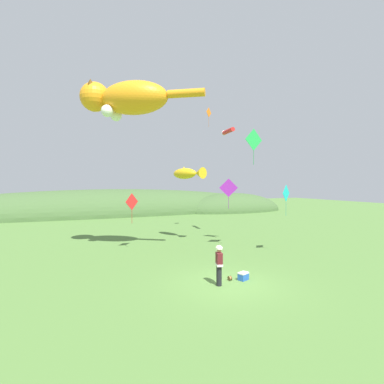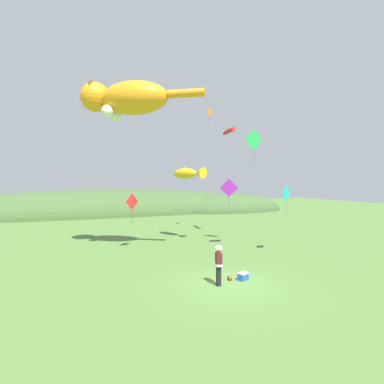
% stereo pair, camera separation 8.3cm
% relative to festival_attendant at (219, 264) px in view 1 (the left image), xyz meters
% --- Properties ---
extents(ground_plane, '(120.00, 120.00, 0.00)m').
position_rel_festival_attendant_xyz_m(ground_plane, '(0.45, -0.02, -0.95)').
color(ground_plane, '#517A38').
extents(distant_hill_ridge, '(56.94, 12.48, 7.32)m').
position_rel_festival_attendant_xyz_m(distant_hill_ridge, '(3.65, 32.55, -0.95)').
color(distant_hill_ridge, '#426033').
rests_on(distant_hill_ridge, ground).
extents(festival_attendant, '(0.36, 0.47, 1.77)m').
position_rel_festival_attendant_xyz_m(festival_attendant, '(0.00, 0.00, 0.00)').
color(festival_attendant, black).
rests_on(festival_attendant, ground).
extents(kite_spool, '(0.13, 0.22, 0.22)m').
position_rel_festival_attendant_xyz_m(kite_spool, '(0.81, 0.42, -0.85)').
color(kite_spool, olive).
rests_on(kite_spool, ground).
extents(picnic_cooler, '(0.58, 0.48, 0.36)m').
position_rel_festival_attendant_xyz_m(picnic_cooler, '(1.43, 0.22, -0.77)').
color(picnic_cooler, blue).
rests_on(picnic_cooler, ground).
extents(kite_giant_cat, '(6.95, 5.23, 2.46)m').
position_rel_festival_attendant_xyz_m(kite_giant_cat, '(-2.55, 7.52, 8.92)').
color(kite_giant_cat, orange).
extents(kite_fish_windsock, '(1.96, 3.36, 1.00)m').
position_rel_festival_attendant_xyz_m(kite_fish_windsock, '(2.82, 10.16, 4.37)').
color(kite_fish_windsock, gold).
extents(kite_tube_streamer, '(0.67, 2.02, 0.44)m').
position_rel_festival_attendant_xyz_m(kite_tube_streamer, '(6.79, 10.66, 8.04)').
color(kite_tube_streamer, red).
extents(kite_diamond_red, '(1.00, 0.63, 2.06)m').
position_rel_festival_attendant_xyz_m(kite_diamond_red, '(-1.95, 8.64, 2.32)').
color(kite_diamond_red, red).
extents(kite_diamond_green, '(1.40, 0.18, 2.31)m').
position_rel_festival_attendant_xyz_m(kite_diamond_green, '(5.00, 4.47, 6.37)').
color(kite_diamond_green, green).
extents(kite_diamond_orange, '(0.75, 0.51, 1.79)m').
position_rel_festival_attendant_xyz_m(kite_diamond_orange, '(6.10, 12.94, 10.02)').
color(kite_diamond_orange, orange).
extents(kite_diamond_violet, '(1.26, 0.75, 2.35)m').
position_rel_festival_attendant_xyz_m(kite_diamond_violet, '(5.61, 8.59, 3.22)').
color(kite_diamond_violet, purple).
extents(kite_diamond_teal, '(0.98, 0.52, 2.00)m').
position_rel_festival_attendant_xyz_m(kite_diamond_teal, '(6.84, 3.51, 2.93)').
color(kite_diamond_teal, '#19BFBF').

